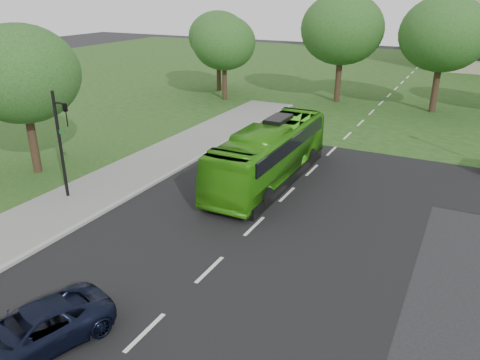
{
  "coord_description": "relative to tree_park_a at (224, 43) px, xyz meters",
  "views": [
    {
      "loc": [
        8.04,
        -15.14,
        10.02
      ],
      "look_at": [
        -1.35,
        3.21,
        1.6
      ],
      "focal_mm": 35.0,
      "sensor_mm": 36.0,
      "label": 1
    }
  ],
  "objects": [
    {
      "name": "tree_side_near",
      "position": [
        -0.43,
        -22.22,
        0.35
      ],
      "size": [
        6.34,
        6.34,
        8.42
      ],
      "color": "black",
      "rests_on": "ground"
    },
    {
      "name": "bus",
      "position": [
        12.31,
        -17.17,
        -3.78
      ],
      "size": [
        2.7,
        11.38,
        3.17
      ],
      "primitive_type": "imported",
      "rotation": [
        0.0,
        0.0,
        0.0
      ],
      "color": "#389913",
      "rests_on": "ground"
    },
    {
      "name": "ground",
      "position": [
        13.99,
        -24.65,
        -5.37
      ],
      "size": [
        160.0,
        160.0,
        0.0
      ],
      "primitive_type": "plane",
      "color": "black",
      "rests_on": "ground"
    },
    {
      "name": "tree_park_a",
      "position": [
        0.0,
        0.0,
        0.0
      ],
      "size": [
        5.95,
        5.95,
        7.91
      ],
      "color": "black",
      "rests_on": "ground"
    },
    {
      "name": "street_surfaces",
      "position": [
        13.62,
        -1.9,
        -5.34
      ],
      "size": [
        120.0,
        120.0,
        0.15
      ],
      "color": "black",
      "rests_on": "ground"
    },
    {
      "name": "tree_park_c",
      "position": [
        18.67,
        3.95,
        1.21
      ],
      "size": [
        7.3,
        7.3,
        9.7
      ],
      "color": "black",
      "rests_on": "ground"
    },
    {
      "name": "tree_park_f",
      "position": [
        -2.67,
        3.58,
        0.14
      ],
      "size": [
        6.07,
        6.07,
        8.1
      ],
      "color": "black",
      "rests_on": "ground"
    },
    {
      "name": "tree_park_b",
      "position": [
        10.02,
        4.13,
        1.3
      ],
      "size": [
        7.54,
        7.54,
        9.88
      ],
      "color": "black",
      "rests_on": "ground"
    },
    {
      "name": "traffic_light",
      "position": [
        4.23,
        -24.2,
        -2.09
      ],
      "size": [
        0.91,
        0.28,
        5.58
      ],
      "rotation": [
        0.0,
        0.0,
        -0.42
      ],
      "color": "black",
      "rests_on": "ground"
    },
    {
      "name": "suv",
      "position": [
        11.49,
        -32.65,
        -4.72
      ],
      "size": [
        3.49,
        5.09,
        1.29
      ],
      "primitive_type": "imported",
      "rotation": [
        0.0,
        0.0,
        -0.32
      ],
      "color": "black",
      "rests_on": "ground"
    }
  ]
}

